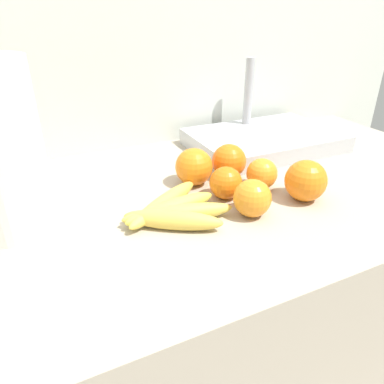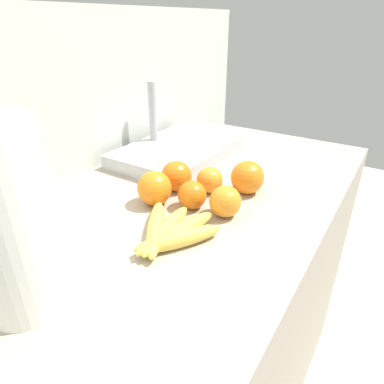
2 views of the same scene
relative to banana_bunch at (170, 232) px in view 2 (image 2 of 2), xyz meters
The scene contains 11 objects.
counter 0.46m from the banana_bunch, 98.77° to the left, with size 1.59×0.65×0.88m, color #ADA08C.
wall_back 0.49m from the banana_bunch, 91.45° to the left, with size 1.99×0.06×1.30m, color silver.
banana_bunch is the anchor object (origin of this frame).
orange_far_right 0.22m from the banana_bunch, ahead, with size 0.07×0.07×0.07m, color orange.
orange_center 0.27m from the banana_bunch, ahead, with size 0.08×0.08×0.08m, color orange.
orange_back_left 0.15m from the banana_bunch, 19.33° to the right, with size 0.07×0.07×0.07m, color orange.
orange_front 0.22m from the banana_bunch, 31.54° to the left, with size 0.08×0.08×0.08m, color orange.
orange_right 0.15m from the banana_bunch, 49.31° to the left, with size 0.08×0.08×0.08m, color orange.
orange_back_right 0.13m from the banana_bunch, 13.42° to the left, with size 0.07×0.07×0.07m, color orange.
paper_towel_roll 0.29m from the banana_bunch, 161.34° to the left, with size 0.12×0.12×0.31m.
sink_basin 0.44m from the banana_bunch, 32.93° to the left, with size 0.39×0.26×0.22m.
Camera 2 is at (-0.43, -0.40, 1.27)m, focal length 31.60 mm.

